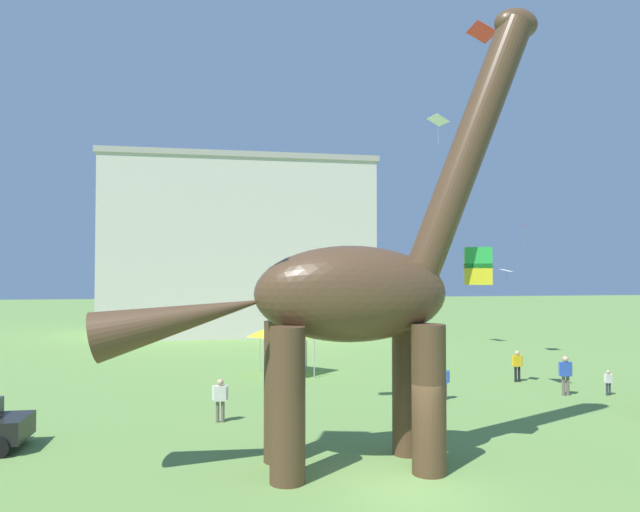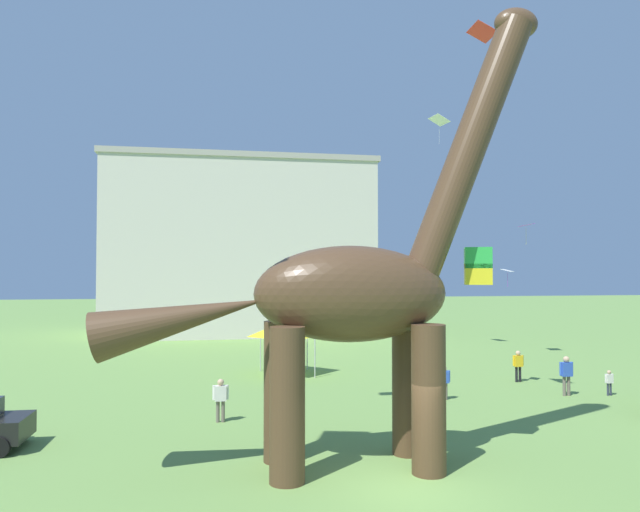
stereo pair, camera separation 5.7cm
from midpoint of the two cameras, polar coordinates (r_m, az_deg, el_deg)
ground_plane at (r=16.43m, az=8.42°, el=-21.53°), size 240.00×240.00×0.00m
dinosaur_sculpture at (r=17.13m, az=2.95°, el=-3.67°), size 13.20×2.80×13.80m
person_watching_child at (r=30.52m, az=26.23°, el=-10.73°), size 0.43×0.19×1.15m
person_far_spectator at (r=29.63m, az=22.77°, el=-10.29°), size 0.67×0.30×1.79m
person_near_flyer at (r=32.42m, az=18.66°, el=-9.78°), size 0.60×0.26×1.60m
person_strolling_adult at (r=27.11m, az=11.97°, el=-11.57°), size 0.56×0.25×1.51m
person_vendor_side at (r=23.02m, az=-9.52°, el=-13.21°), size 0.60×0.27×1.61m
festival_canopy_tent at (r=32.89m, az=-3.18°, el=-6.98°), size 3.15×3.15×3.00m
kite_far_right at (r=29.91m, az=17.72°, el=-1.36°), size 0.83×0.84×0.85m
kite_near_high at (r=43.19m, az=11.48°, el=12.75°), size 1.21×1.59×1.93m
kite_mid_center at (r=41.39m, az=19.33°, el=2.82°), size 1.08×1.30×1.39m
kite_high_right at (r=19.04m, az=15.11°, el=-0.95°), size 1.05×1.05×1.16m
kite_far_left at (r=25.65m, az=15.46°, el=20.16°), size 0.88×1.25×0.42m
background_building_block at (r=56.69m, az=-7.71°, el=0.80°), size 24.19×12.78×16.04m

